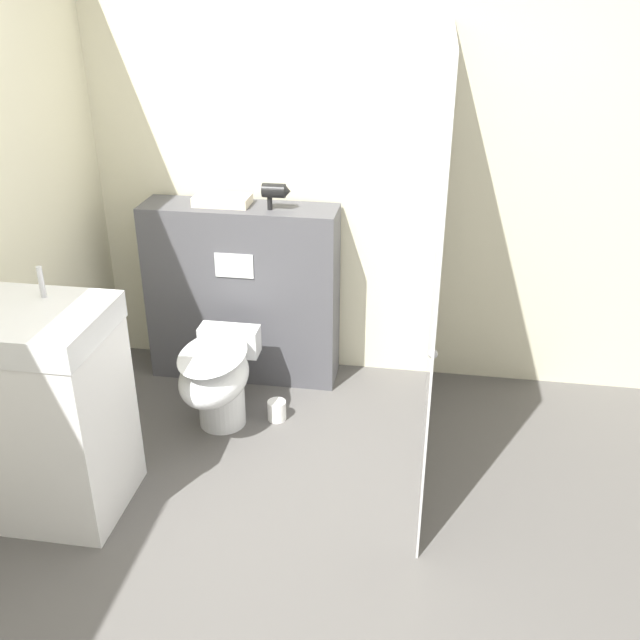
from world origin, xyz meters
name	(u,v)px	position (x,y,z in m)	size (l,w,h in m)	color
ground_plane	(245,603)	(0.00, 0.00, 0.00)	(12.00, 12.00, 0.00)	#565451
wall_back	(323,167)	(0.00, 1.97, 1.25)	(8.00, 0.06, 2.50)	beige
partition_panel	(243,293)	(-0.45, 1.77, 0.53)	(1.12, 0.31, 1.06)	#4C4C51
shower_glass	(437,267)	(0.66, 1.15, 1.02)	(0.04, 1.59, 2.03)	silver
toilet	(218,378)	(-0.44, 1.16, 0.31)	(0.35, 0.63, 0.49)	white
sink_vanity	(47,412)	(-0.99, 0.45, 0.50)	(0.62, 0.53, 1.13)	white
hair_drier	(275,191)	(-0.22, 1.74, 1.17)	(0.16, 0.08, 0.15)	black
folded_towel	(222,200)	(-0.54, 1.78, 1.09)	(0.31, 0.17, 0.05)	beige
spare_toilet_roll	(277,410)	(-0.15, 1.28, 0.06)	(0.10, 0.10, 0.11)	white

